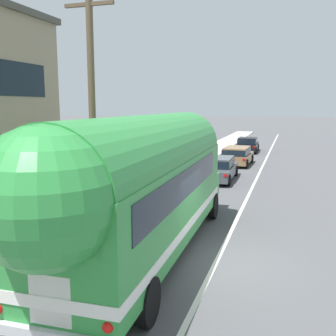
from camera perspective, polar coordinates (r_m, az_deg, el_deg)
name	(u,v)px	position (r m, az deg, el deg)	size (l,w,h in m)	color
ground_plane	(216,263)	(11.33, 7.04, -13.62)	(300.00, 300.00, 0.00)	#4C4C4F
lane_markings	(223,181)	(23.01, 8.03, -1.89)	(4.12, 80.00, 0.01)	silver
sidewalk_slab	(155,183)	(21.94, -1.87, -2.15)	(2.68, 90.00, 0.15)	#ADA89E
utility_pole	(92,104)	(13.82, -11.10, 9.19)	(1.80, 0.24, 8.50)	brown
painted_bus	(142,182)	(10.62, -3.85, -2.12)	(2.81, 12.35, 4.12)	#2D8C3D
car_lead	(217,168)	(23.19, 7.28, 0.07)	(2.05, 4.74, 1.37)	#474C51
car_second	(237,155)	(29.19, 10.12, 1.94)	(2.06, 4.35, 1.37)	olive
car_third	(247,144)	(37.87, 11.60, 3.46)	(2.02, 4.62, 1.37)	black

